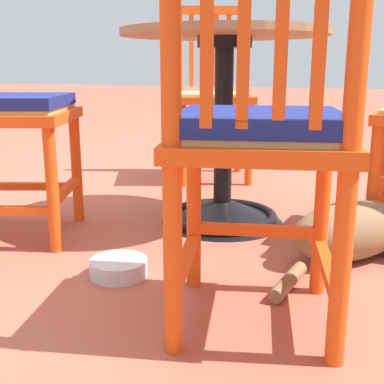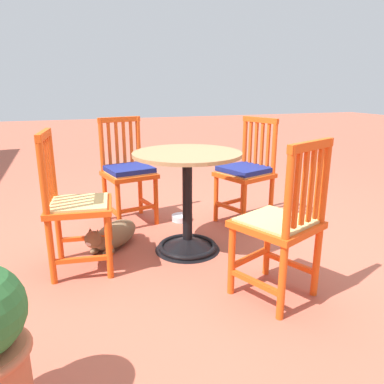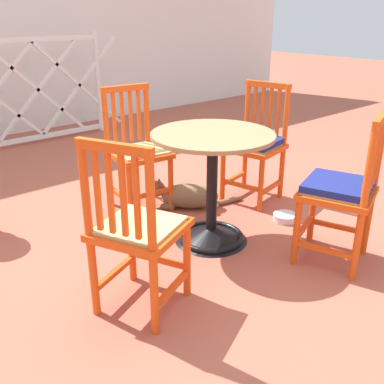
{
  "view_description": "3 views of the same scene",
  "coord_description": "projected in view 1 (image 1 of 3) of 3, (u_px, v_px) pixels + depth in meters",
  "views": [
    {
      "loc": [
        1.91,
        0.65,
        0.6
      ],
      "look_at": [
        0.15,
        0.03,
        0.13
      ],
      "focal_mm": 46.84,
      "sensor_mm": 36.0,
      "label": 1
    },
    {
      "loc": [
        -2.32,
        0.93,
        1.17
      ],
      "look_at": [
        -0.1,
        0.16,
        0.5
      ],
      "focal_mm": 34.58,
      "sensor_mm": 36.0,
      "label": 2
    },
    {
      "loc": [
        -1.73,
        -1.75,
        1.41
      ],
      "look_at": [
        -0.02,
        0.21,
        0.35
      ],
      "focal_mm": 41.36,
      "sensor_mm": 36.0,
      "label": 3
    }
  ],
  "objects": [
    {
      "name": "orange_chair_tucked_in",
      "position": [
        212.0,
        98.0,
        2.67
      ],
      "size": [
        0.53,
        0.53,
        0.91
      ],
      "color": "#E04C14",
      "rests_on": "ground_plane"
    },
    {
      "name": "cafe_table",
      "position": [
        223.0,
        151.0,
        1.92
      ],
      "size": [
        0.76,
        0.76,
        0.73
      ],
      "color": "black",
      "rests_on": "ground_plane"
    },
    {
      "name": "tabby_cat",
      "position": [
        359.0,
        229.0,
        1.6
      ],
      "size": [
        0.65,
        0.46,
        0.23
      ],
      "color": "brown",
      "rests_on": "ground_plane"
    },
    {
      "name": "orange_chair_facing_out",
      "position": [
        6.0,
        112.0,
        1.73
      ],
      "size": [
        0.51,
        0.51,
        0.91
      ],
      "color": "#E04C14",
      "rests_on": "ground_plane"
    },
    {
      "name": "ground_plane",
      "position": [
        197.0,
        213.0,
        2.1
      ],
      "size": [
        24.0,
        24.0,
        0.0
      ],
      "primitive_type": "plane",
      "color": "#AD5642"
    },
    {
      "name": "orange_chair_by_planter",
      "position": [
        259.0,
        139.0,
        1.1
      ],
      "size": [
        0.47,
        0.47,
        0.91
      ],
      "color": "#E04C14",
      "rests_on": "ground_plane"
    },
    {
      "name": "pet_water_bowl",
      "position": [
        119.0,
        268.0,
        1.47
      ],
      "size": [
        0.17,
        0.17,
        0.05
      ],
      "primitive_type": "cylinder",
      "color": "silver",
      "rests_on": "ground_plane"
    }
  ]
}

